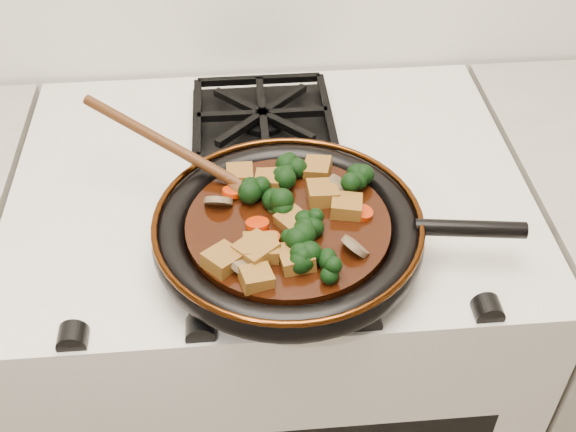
{
  "coord_description": "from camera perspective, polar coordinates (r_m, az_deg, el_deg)",
  "views": [
    {
      "loc": [
        -0.04,
        0.86,
        1.58
      ],
      "look_at": [
        0.02,
        1.53,
        0.97
      ],
      "focal_mm": 45.0,
      "sensor_mm": 36.0,
      "label": 1
    }
  ],
  "objects": [
    {
      "name": "broccoli_floret_1",
      "position": [
        0.93,
        -1.26,
        0.93
      ],
      "size": [
        0.09,
        0.09,
        0.06
      ],
      "primitive_type": null,
      "rotation": [
        -0.11,
        -0.04,
        2.33
      ],
      "color": "black",
      "rests_on": "braising_sauce"
    },
    {
      "name": "carrot_coin_2",
      "position": [
        0.89,
        -1.55,
        -1.92
      ],
      "size": [
        0.03,
        0.03,
        0.02
      ],
      "primitive_type": "cylinder",
      "rotation": [
        -0.11,
        -0.17,
        0.0
      ],
      "color": "#B72605",
      "rests_on": "braising_sauce"
    },
    {
      "name": "broccoli_floret_6",
      "position": [
        0.99,
        0.58,
        3.91
      ],
      "size": [
        0.09,
        0.09,
        0.06
      ],
      "primitive_type": null,
      "rotation": [
        -0.18,
        0.02,
        0.81
      ],
      "color": "black",
      "rests_on": "braising_sauce"
    },
    {
      "name": "broccoli_floret_5",
      "position": [
        0.97,
        5.24,
        2.5
      ],
      "size": [
        0.08,
        0.09,
        0.07
      ],
      "primitive_type": null,
      "rotation": [
        -0.16,
        0.19,
        0.88
      ],
      "color": "black",
      "rests_on": "braising_sauce"
    },
    {
      "name": "broccoli_floret_7",
      "position": [
        0.87,
        0.5,
        -2.41
      ],
      "size": [
        0.08,
        0.08,
        0.06
      ],
      "primitive_type": null,
      "rotation": [
        0.11,
        -0.05,
        2.65
      ],
      "color": "black",
      "rests_on": "braising_sauce"
    },
    {
      "name": "mushroom_slice_3",
      "position": [
        0.97,
        4.17,
        2.45
      ],
      "size": [
        0.04,
        0.04,
        0.03
      ],
      "primitive_type": "cylinder",
      "rotation": [
        0.72,
        0.0,
        1.88
      ],
      "color": "brown",
      "rests_on": "braising_sauce"
    },
    {
      "name": "tofu_cube_6",
      "position": [
        0.87,
        -2.51,
        -2.83
      ],
      "size": [
        0.06,
        0.06,
        0.03
      ],
      "primitive_type": "cube",
      "rotation": [
        -0.02,
        0.08,
        2.26
      ],
      "color": "brown",
      "rests_on": "braising_sauce"
    },
    {
      "name": "tofu_cube_5",
      "position": [
        0.87,
        -2.17,
        -2.64
      ],
      "size": [
        0.04,
        0.04,
        0.03
      ],
      "primitive_type": "cube",
      "rotation": [
        0.06,
        0.05,
        1.56
      ],
      "color": "brown",
      "rests_on": "braising_sauce"
    },
    {
      "name": "burner_grate_front",
      "position": [
        0.96,
        -1.0,
        -1.77
      ],
      "size": [
        0.23,
        0.23,
        0.03
      ],
      "primitive_type": null,
      "color": "black",
      "rests_on": "stove"
    },
    {
      "name": "mushroom_slice_2",
      "position": [
        0.86,
        -3.5,
        -3.83
      ],
      "size": [
        0.05,
        0.05,
        0.02
      ],
      "primitive_type": "cylinder",
      "rotation": [
        0.49,
        0.0,
        1.9
      ],
      "color": "brown",
      "rests_on": "braising_sauce"
    },
    {
      "name": "wooden_spoon",
      "position": [
        0.99,
        -7.17,
        4.35
      ],
      "size": [
        0.15,
        0.11,
        0.27
      ],
      "rotation": [
        0.0,
        0.0,
        2.56
      ],
      "color": "#45240E",
      "rests_on": "braising_sauce"
    },
    {
      "name": "carrot_coin_0",
      "position": [
        0.92,
        0.04,
        0.07
      ],
      "size": [
        0.03,
        0.03,
        0.02
      ],
      "primitive_type": "cylinder",
      "rotation": [
        -0.31,
        -0.16,
        0.0
      ],
      "color": "#B72605",
      "rests_on": "braising_sauce"
    },
    {
      "name": "tofu_cube_9",
      "position": [
        0.86,
        -5.15,
        -3.48
      ],
      "size": [
        0.06,
        0.06,
        0.03
      ],
      "primitive_type": "cube",
      "rotation": [
        0.12,
        0.01,
        2.33
      ],
      "color": "brown",
      "rests_on": "braising_sauce"
    },
    {
      "name": "tofu_cube_10",
      "position": [
        0.91,
        0.33,
        -0.41
      ],
      "size": [
        0.05,
        0.05,
        0.02
      ],
      "primitive_type": "cube",
      "rotation": [
        -0.07,
        -0.02,
        2.19
      ],
      "color": "brown",
      "rests_on": "braising_sauce"
    },
    {
      "name": "tofu_cube_11",
      "position": [
        0.86,
        0.65,
        -3.34
      ],
      "size": [
        0.05,
        0.05,
        0.03
      ],
      "primitive_type": "cube",
      "rotation": [
        -0.08,
        -0.08,
        0.16
      ],
      "color": "brown",
      "rests_on": "braising_sauce"
    },
    {
      "name": "tofu_cube_2",
      "position": [
        0.97,
        -1.67,
        2.74
      ],
      "size": [
        0.04,
        0.04,
        0.02
      ],
      "primitive_type": "cube",
      "rotation": [
        0.01,
        0.1,
        1.41
      ],
      "color": "brown",
      "rests_on": "braising_sauce"
    },
    {
      "name": "tofu_cube_4",
      "position": [
        0.95,
        2.75,
        1.8
      ],
      "size": [
        0.04,
        0.05,
        0.03
      ],
      "primitive_type": "cube",
      "rotation": [
        -0.11,
        0.04,
        0.02
      ],
      "color": "brown",
      "rests_on": "braising_sauce"
    },
    {
      "name": "tofu_cube_7",
      "position": [
        0.98,
        -3.82,
        3.25
      ],
      "size": [
        0.04,
        0.03,
        0.02
      ],
      "primitive_type": "cube",
      "rotation": [
        -0.01,
        -0.02,
        1.57
      ],
      "color": "brown",
      "rests_on": "braising_sauce"
    },
    {
      "name": "skillet",
      "position": [
        0.93,
        0.13,
        -1.19
      ],
      "size": [
        0.48,
        0.35,
        0.05
      ],
      "rotation": [
        0.0,
        0.0,
        -0.13
      ],
      "color": "black",
      "rests_on": "burner_grate_front"
    },
    {
      "name": "stove",
      "position": [
        1.41,
        -1.2,
        -11.42
      ],
      "size": [
        0.76,
        0.6,
        0.9
      ],
      "primitive_type": "cube",
      "color": "beige",
      "rests_on": "ground"
    },
    {
      "name": "broccoli_floret_0",
      "position": [
        0.9,
        1.35,
        -0.56
      ],
      "size": [
        0.08,
        0.09,
        0.05
      ],
      "primitive_type": null,
      "rotation": [
        0.01,
        0.09,
        2.19
      ],
      "color": "black",
      "rests_on": "braising_sauce"
    },
    {
      "name": "mushroom_slice_1",
      "position": [
        0.88,
        5.33,
        -2.4
      ],
      "size": [
        0.05,
        0.05,
        0.03
      ],
      "primitive_type": "cylinder",
      "rotation": [
        0.81,
        0.0,
        2.09
      ],
      "color": "brown",
      "rests_on": "braising_sauce"
    },
    {
      "name": "tofu_cube_1",
      "position": [
        0.93,
        4.64,
        0.74
      ],
      "size": [
        0.05,
        0.05,
        0.02
      ],
      "primitive_type": "cube",
      "rotation": [
        0.04,
        0.06,
        1.37
      ],
      "color": "brown",
      "rests_on": "braising_sauce"
    },
    {
      "name": "mushroom_slice_0",
      "position": [
        0.94,
        -5.51,
        1.15
      ],
      "size": [
        0.04,
        0.03,
        0.03
      ],
      "primitive_type": "cylinder",
      "rotation": [
        0.89,
        0.0,
        2.99
      ],
      "color": "brown",
      "rests_on": "braising_sauce"
    },
    {
      "name": "tofu_cube_8",
      "position": [
        0.97,
        -0.94,
        2.78
      ],
      "size": [
        0.03,
        0.04,
        0.02
      ],
      "primitive_type": "cube",
      "rotation": [
        -0.02,
        0.08,
        1.55
      ],
      "color": "brown",
      "rests_on": "braising_sauce"
    },
    {
      "name": "carrot_coin_1",
      "position": [
        0.97,
        -3.36,
        2.53
      ],
      "size": [
        0.03,
        0.03,
        0.01
      ],
      "primitive_type": "cylinder",
      "rotation": [
        0.11,
        0.15,
        0.0
      ],
      "color": "#B72605",
      "rests_on": "braising_sauce"
    },
    {
      "name": "broccoli_floret_4",
      "position": [
        0.95,
        -2.65,
        2.02
      ],
      "size": [
        0.07,
        0.08,
        0.06
      ],
      "primitive_type": null,
      "rotation": [
        0.24,
        -0.03,
        3.01
      ],
      "color": "black",
      "rests_on": "braising_sauce"
    },
    {
      "name": "carrot_coin_4",
      "position": [
        0.91,
        -2.43,
        -0.65
      ],
      "size": [
        0.03,
        0.03,
        0.01
      ],
      "primitive_type": "cylinder",
      "rotation": [
        -0.22,
        0.01,
        0.0
      ],
      "color": "#B72605",
      "rests_on": "braising_sauce"
    },
    {
      "name": "burner_grate_back",
      "position": [
        1.18,
        -2.0,
        7.71
      ],
      "size": [
        0.23,
        0.23,
        0.03
      ],
      "primitive_type": null,
      "color": "black",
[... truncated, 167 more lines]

